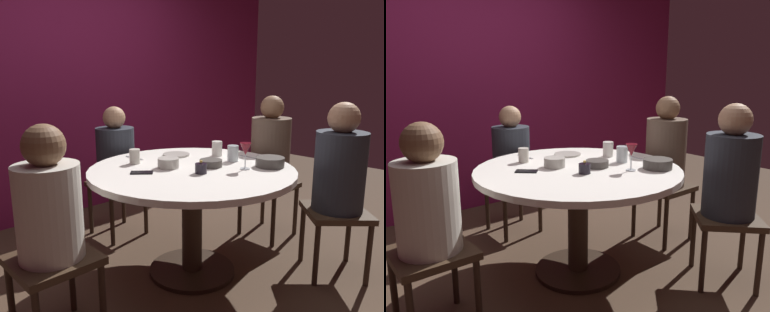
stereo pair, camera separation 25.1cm
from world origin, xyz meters
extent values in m
plane|color=#4C3828|center=(0.00, 0.00, 0.00)|extent=(8.00, 8.00, 0.00)
cube|color=maroon|center=(0.00, 1.75, 1.30)|extent=(6.00, 0.10, 2.60)
cylinder|color=white|center=(0.00, 0.00, 0.74)|extent=(1.37, 1.37, 0.04)
cylinder|color=#332319|center=(0.00, 0.00, 0.36)|extent=(0.14, 0.14, 0.72)
cylinder|color=#2D2116|center=(0.00, 0.00, 0.01)|extent=(0.60, 0.60, 0.03)
cube|color=#3F2D1E|center=(-0.99, 0.00, 0.45)|extent=(0.40, 0.40, 0.04)
cylinder|color=beige|center=(-0.99, 0.00, 0.71)|extent=(0.32, 0.32, 0.48)
sphere|color=brown|center=(-0.99, 0.00, 1.04)|extent=(0.21, 0.21, 0.21)
cylinder|color=#332319|center=(-0.82, -0.17, 0.21)|extent=(0.04, 0.04, 0.43)
cylinder|color=#332319|center=(-1.16, 0.17, 0.21)|extent=(0.04, 0.04, 0.43)
cylinder|color=#332319|center=(-0.82, 0.17, 0.21)|extent=(0.04, 0.04, 0.43)
cube|color=#3F2D1E|center=(0.00, 0.92, 0.45)|extent=(0.40, 0.40, 0.04)
cylinder|color=#2D333D|center=(0.00, 0.92, 0.70)|extent=(0.32, 0.32, 0.46)
sphere|color=tan|center=(0.00, 0.92, 1.02)|extent=(0.19, 0.19, 0.19)
cylinder|color=#332319|center=(-0.17, 1.09, 0.21)|extent=(0.04, 0.04, 0.43)
cylinder|color=#332319|center=(-0.17, 0.75, 0.21)|extent=(0.04, 0.04, 0.43)
cylinder|color=#332319|center=(0.17, 1.09, 0.21)|extent=(0.04, 0.04, 0.43)
cylinder|color=#332319|center=(0.17, 0.75, 0.21)|extent=(0.04, 0.04, 0.43)
cube|color=#3F2D1E|center=(0.91, 0.00, 0.45)|extent=(0.40, 0.40, 0.04)
cylinder|color=brown|center=(0.91, 0.00, 0.74)|extent=(0.32, 0.32, 0.55)
sphere|color=#8C6647|center=(0.91, 0.00, 1.11)|extent=(0.19, 0.19, 0.19)
cylinder|color=#332319|center=(1.08, 0.17, 0.21)|extent=(0.04, 0.04, 0.43)
cylinder|color=#332319|center=(0.74, 0.17, 0.21)|extent=(0.04, 0.04, 0.43)
cylinder|color=#332319|center=(1.08, -0.17, 0.21)|extent=(0.04, 0.04, 0.43)
cylinder|color=#332319|center=(0.74, -0.17, 0.21)|extent=(0.04, 0.04, 0.43)
cube|color=#3F2D1E|center=(0.70, -0.70, 0.45)|extent=(0.57, 0.57, 0.04)
cylinder|color=#2D333D|center=(0.70, -0.70, 0.74)|extent=(0.47, 0.47, 0.53)
sphere|color=tan|center=(0.70, -0.70, 1.10)|extent=(0.20, 0.20, 0.20)
cylinder|color=#332319|center=(0.94, -0.70, 0.21)|extent=(0.04, 0.04, 0.43)
cylinder|color=#332319|center=(0.70, -0.46, 0.21)|extent=(0.04, 0.04, 0.43)
cylinder|color=#332319|center=(0.70, -0.94, 0.21)|extent=(0.04, 0.04, 0.43)
cylinder|color=#332319|center=(0.46, -0.70, 0.21)|extent=(0.04, 0.04, 0.43)
cylinder|color=black|center=(-0.06, -0.14, 0.79)|extent=(0.08, 0.08, 0.06)
sphere|color=#F9D159|center=(-0.06, -0.14, 0.84)|extent=(0.02, 0.02, 0.02)
cylinder|color=silver|center=(0.22, -0.27, 0.76)|extent=(0.06, 0.06, 0.01)
cylinder|color=silver|center=(0.22, -0.27, 0.81)|extent=(0.01, 0.01, 0.09)
cone|color=maroon|center=(0.22, -0.27, 0.90)|extent=(0.08, 0.08, 0.08)
cylinder|color=#B2ADA3|center=(0.18, 0.36, 0.77)|extent=(0.20, 0.20, 0.01)
cube|color=black|center=(-0.33, 0.12, 0.76)|extent=(0.15, 0.15, 0.01)
cylinder|color=#B2ADA3|center=(-0.11, 0.11, 0.79)|extent=(0.14, 0.14, 0.07)
cylinder|color=#4C4742|center=(0.40, -0.35, 0.79)|extent=(0.19, 0.19, 0.07)
cylinder|color=#4C4742|center=(0.11, -0.07, 0.78)|extent=(0.15, 0.15, 0.05)
cylinder|color=beige|center=(-0.20, 0.36, 0.81)|extent=(0.07, 0.07, 0.10)
cylinder|color=silver|center=(0.34, -0.07, 0.82)|extent=(0.08, 0.08, 0.11)
cylinder|color=silver|center=(0.40, 0.13, 0.82)|extent=(0.08, 0.08, 0.11)
cube|color=#B7B7BC|center=(-0.11, 0.50, 0.76)|extent=(0.03, 0.18, 0.01)
cube|color=#B7B7BC|center=(0.52, -0.09, 0.76)|extent=(0.02, 0.18, 0.01)
camera|label=1|loc=(-1.72, -1.76, 1.38)|focal=35.46mm
camera|label=2|loc=(-1.53, -1.92, 1.38)|focal=35.46mm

